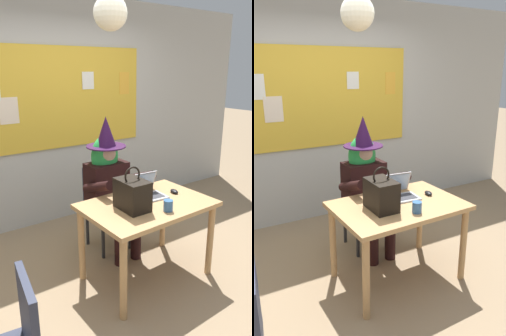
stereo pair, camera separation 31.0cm
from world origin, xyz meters
TOP-DOWN VIEW (x-y plane):
  - ground_plane at (0.00, 0.00)m, footprint 24.00×24.00m
  - wall_back_bulletin at (-0.00, 1.70)m, footprint 6.28×1.86m
  - desk_main at (0.13, 0.03)m, footprint 1.15×0.80m
  - chair_at_desk at (0.13, 0.77)m, footprint 0.42×0.42m
  - person_costumed at (0.13, 0.65)m, footprint 0.60×0.67m
  - laptop at (0.23, 0.16)m, footprint 0.32×0.31m
  - computer_mouse at (0.49, 0.07)m, footprint 0.08×0.11m
  - handbag at (-0.06, -0.00)m, footprint 0.20×0.30m
  - coffee_mug at (0.17, -0.20)m, footprint 0.08×0.08m

SIDE VIEW (x-z plane):
  - ground_plane at x=0.00m, z-range 0.00..0.00m
  - chair_at_desk at x=0.13m, z-range 0.05..0.94m
  - desk_main at x=0.13m, z-range 0.27..1.02m
  - computer_mouse at x=0.49m, z-range 0.75..0.78m
  - person_costumed at x=0.13m, z-range 0.06..1.51m
  - coffee_mug at x=0.17m, z-range 0.75..0.84m
  - laptop at x=0.23m, z-range 0.69..0.90m
  - handbag at x=-0.06m, z-range 0.69..1.07m
  - wall_back_bulletin at x=0.00m, z-range 0.01..2.74m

